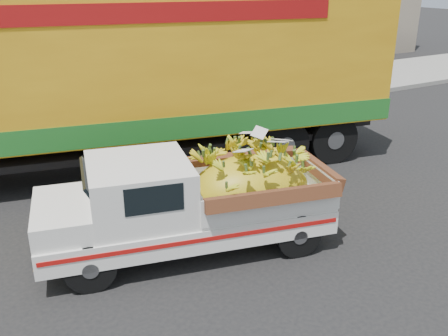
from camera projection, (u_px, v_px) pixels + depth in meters
ground at (81, 255)px, 7.60m from camera, size 100.00×100.00×0.00m
curb at (19, 147)px, 12.03m from camera, size 60.00×0.25×0.15m
sidewalk at (6, 125)px, 13.72m from camera, size 60.00×4.00×0.14m
pickup_truck at (207, 198)px, 7.57m from camera, size 4.57×2.51×1.52m
semi_trailer at (109, 73)px, 10.05m from camera, size 12.09×4.87×3.80m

